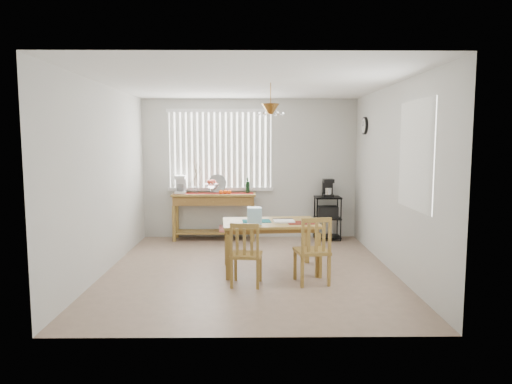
{
  "coord_description": "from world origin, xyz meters",
  "views": [
    {
      "loc": [
        0.03,
        -6.31,
        1.82
      ],
      "look_at": [
        0.1,
        0.55,
        1.05
      ],
      "focal_mm": 32.0,
      "sensor_mm": 36.0,
      "label": 1
    }
  ],
  "objects_px": {
    "dining_table": "(270,227)",
    "chair_right": "(313,251)",
    "sideboard": "(215,205)",
    "chair_left": "(246,254)",
    "wire_cart": "(327,214)",
    "cart_items": "(328,188)"
  },
  "relations": [
    {
      "from": "chair_right",
      "to": "wire_cart",
      "type": "bearing_deg",
      "value": 76.63
    },
    {
      "from": "sideboard",
      "to": "chair_right",
      "type": "bearing_deg",
      "value": -61.27
    },
    {
      "from": "cart_items",
      "to": "chair_left",
      "type": "relative_size",
      "value": 0.4
    },
    {
      "from": "sideboard",
      "to": "chair_left",
      "type": "relative_size",
      "value": 1.86
    },
    {
      "from": "cart_items",
      "to": "chair_left",
      "type": "xyz_separation_m",
      "value": [
        -1.48,
        -2.73,
        -0.55
      ]
    },
    {
      "from": "chair_right",
      "to": "dining_table",
      "type": "bearing_deg",
      "value": 130.93
    },
    {
      "from": "dining_table",
      "to": "wire_cart",
      "type": "bearing_deg",
      "value": 60.77
    },
    {
      "from": "sideboard",
      "to": "dining_table",
      "type": "distance_m",
      "value": 2.27
    },
    {
      "from": "dining_table",
      "to": "chair_right",
      "type": "xyz_separation_m",
      "value": [
        0.52,
        -0.6,
        -0.19
      ]
    },
    {
      "from": "wire_cart",
      "to": "chair_left",
      "type": "height_order",
      "value": "chair_left"
    },
    {
      "from": "sideboard",
      "to": "chair_right",
      "type": "xyz_separation_m",
      "value": [
        1.46,
        -2.66,
        -0.21
      ]
    },
    {
      "from": "chair_left",
      "to": "wire_cart",
      "type": "bearing_deg",
      "value": 61.47
    },
    {
      "from": "cart_items",
      "to": "chair_right",
      "type": "height_order",
      "value": "cart_items"
    },
    {
      "from": "chair_left",
      "to": "chair_right",
      "type": "relative_size",
      "value": 0.94
    },
    {
      "from": "wire_cart",
      "to": "dining_table",
      "type": "height_order",
      "value": "wire_cart"
    },
    {
      "from": "dining_table",
      "to": "chair_left",
      "type": "distance_m",
      "value": 0.78
    },
    {
      "from": "cart_items",
      "to": "dining_table",
      "type": "xyz_separation_m",
      "value": [
        -1.15,
        -2.06,
        -0.33
      ]
    },
    {
      "from": "wire_cart",
      "to": "dining_table",
      "type": "bearing_deg",
      "value": -119.23
    },
    {
      "from": "dining_table",
      "to": "chair_right",
      "type": "bearing_deg",
      "value": -49.07
    },
    {
      "from": "sideboard",
      "to": "dining_table",
      "type": "bearing_deg",
      "value": -65.5
    },
    {
      "from": "sideboard",
      "to": "wire_cart",
      "type": "relative_size",
      "value": 1.91
    },
    {
      "from": "wire_cart",
      "to": "cart_items",
      "type": "relative_size",
      "value": 2.43
    }
  ]
}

